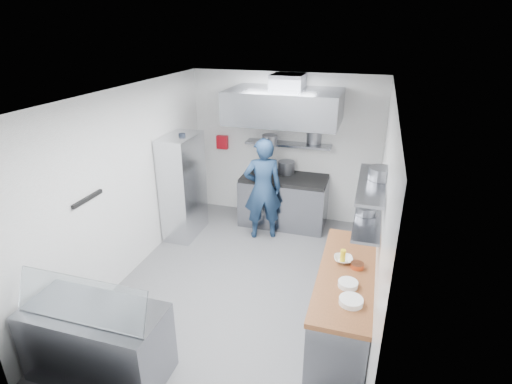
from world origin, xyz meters
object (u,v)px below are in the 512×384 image
(gas_range, at_px, (284,202))
(wire_rack, at_px, (183,186))
(display_case, at_px, (98,342))
(chef, at_px, (263,189))

(gas_range, bearing_deg, wire_rack, -151.07)
(gas_range, distance_m, display_case, 4.25)
(chef, relative_size, display_case, 1.23)
(gas_range, height_order, chef, chef)
(gas_range, distance_m, chef, 0.80)
(chef, bearing_deg, display_case, 52.81)
(gas_range, bearing_deg, display_case, -105.02)
(wire_rack, relative_size, display_case, 1.23)
(display_case, bearing_deg, gas_range, 74.98)
(chef, xyz_separation_m, display_case, (-0.85, -3.50, -0.50))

